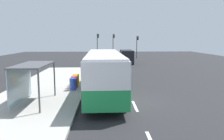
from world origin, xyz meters
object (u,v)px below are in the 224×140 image
Objects in this scene: white_van at (127,56)px; traffic_light_near_side at (137,43)px; traffic_light_far_side at (98,42)px; recycling_bin_blue at (73,84)px; recycling_bin_yellow at (76,79)px; recycling_bin_orange at (75,81)px; bus at (104,71)px; bus_shelter at (28,73)px; traffic_light_median at (113,42)px; recycling_bin_red at (74,82)px; sedan_near at (124,56)px.

white_van is 1.07× the size of traffic_light_near_side.
traffic_light_far_side reaches higher than white_van.
recycling_bin_yellow is at bearing 90.00° from recycling_bin_blue.
recycling_bin_orange is 30.88m from traffic_light_near_side.
recycling_bin_orange and recycling_bin_yellow have the same top height.
recycling_bin_orange is 0.70m from recycling_bin_yellow.
bus is 4.19m from recycling_bin_yellow.
traffic_light_near_side reaches higher than bus.
traffic_light_far_side reaches higher than bus.
bus_shelter is at bearing -113.76° from recycling_bin_orange.
traffic_light_far_side is (-5.30, 10.72, 2.21)m from white_van.
traffic_light_near_side is at bearing -17.40° from traffic_light_median.
traffic_light_far_side is 1.01× the size of traffic_light_median.
white_van is 5.49× the size of recycling_bin_red.
bus reaches higher than bus_shelter.
recycling_bin_red is 1.00× the size of recycling_bin_yellow.
bus reaches higher than recycling_bin_blue.
traffic_light_far_side reaches higher than recycling_bin_orange.
sedan_near is at bearing 76.86° from recycling_bin_blue.
recycling_bin_blue is (-6.40, -20.68, -0.69)m from white_van.
traffic_light_far_side reaches higher than sedan_near.
bus is 2.12× the size of white_van.
traffic_light_near_side is at bearing 71.62° from recycling_bin_orange.
recycling_bin_blue is at bearing 156.99° from bus.
bus_shelter reaches higher than recycling_bin_orange.
recycling_bin_yellow is (-6.40, -18.58, -0.69)m from white_van.
recycling_bin_red is at bearing -98.30° from traffic_light_median.
sedan_near is at bearing -66.29° from traffic_light_median.
sedan_near is at bearing -33.22° from traffic_light_far_side.
bus_shelter is at bearing -95.39° from traffic_light_far_side.
recycling_bin_blue and recycling_bin_yellow have the same top height.
traffic_light_far_side is (1.10, 31.40, 2.90)m from recycling_bin_blue.
white_van is 20.99m from recycling_bin_red.
traffic_light_far_side is at bearing 87.91° from recycling_bin_orange.
recycling_bin_blue is 31.56m from traffic_light_far_side.
bus is 11.64× the size of recycling_bin_blue.
traffic_light_near_side is 0.91× the size of traffic_light_far_side.
traffic_light_far_side is at bearing 87.86° from recycling_bin_yellow.
traffic_light_median is at bearing 12.87° from traffic_light_far_side.
bus reaches higher than recycling_bin_yellow.
recycling_bin_blue is at bearing -92.00° from traffic_light_far_side.
traffic_light_near_side is at bearing -5.31° from traffic_light_far_side.
sedan_near is at bearing 76.54° from recycling_bin_red.
recycling_bin_blue is 0.19× the size of traffic_light_near_side.
sedan_near reaches higher than recycling_bin_orange.
traffic_light_far_side is at bearing 116.33° from white_van.
white_van reaches higher than sedan_near.
traffic_light_near_side is 1.22× the size of bus_shelter.
sedan_near is 27.25m from recycling_bin_orange.
recycling_bin_blue is at bearing -90.00° from recycling_bin_red.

